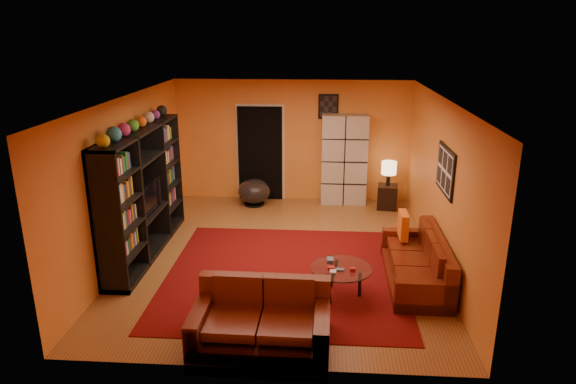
# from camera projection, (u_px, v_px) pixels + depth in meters

# --- Properties ---
(floor) EXTENTS (6.00, 6.00, 0.00)m
(floor) POSITION_uv_depth(u_px,v_px,m) (282.00, 255.00, 8.57)
(floor) COLOR brown
(floor) RESTS_ON ground
(ceiling) EXTENTS (6.00, 6.00, 0.00)m
(ceiling) POSITION_uv_depth(u_px,v_px,m) (281.00, 99.00, 7.78)
(ceiling) COLOR white
(ceiling) RESTS_ON wall_back
(wall_back) EXTENTS (6.00, 0.00, 6.00)m
(wall_back) POSITION_uv_depth(u_px,v_px,m) (293.00, 141.00, 11.02)
(wall_back) COLOR orange
(wall_back) RESTS_ON floor
(wall_front) EXTENTS (6.00, 0.00, 6.00)m
(wall_front) POSITION_uv_depth(u_px,v_px,m) (259.00, 263.00, 5.33)
(wall_front) COLOR orange
(wall_front) RESTS_ON floor
(wall_left) EXTENTS (0.00, 6.00, 6.00)m
(wall_left) POSITION_uv_depth(u_px,v_px,m) (128.00, 178.00, 8.34)
(wall_left) COLOR orange
(wall_left) RESTS_ON floor
(wall_right) EXTENTS (0.00, 6.00, 6.00)m
(wall_right) POSITION_uv_depth(u_px,v_px,m) (441.00, 184.00, 8.01)
(wall_right) COLOR orange
(wall_right) RESTS_ON floor
(rug) EXTENTS (3.60, 3.60, 0.01)m
(rug) POSITION_uv_depth(u_px,v_px,m) (285.00, 274.00, 7.90)
(rug) COLOR #54090B
(rug) RESTS_ON floor
(doorway) EXTENTS (0.95, 0.10, 2.04)m
(doorway) POSITION_uv_depth(u_px,v_px,m) (260.00, 154.00, 11.12)
(doorway) COLOR black
(doorway) RESTS_ON floor
(wall_art_right) EXTENTS (0.03, 1.00, 0.70)m
(wall_art_right) POSITION_uv_depth(u_px,v_px,m) (446.00, 170.00, 7.64)
(wall_art_right) COLOR black
(wall_art_right) RESTS_ON wall_right
(wall_art_back) EXTENTS (0.42, 0.03, 0.52)m
(wall_art_back) POSITION_uv_depth(u_px,v_px,m) (328.00, 107.00, 10.73)
(wall_art_back) COLOR black
(wall_art_back) RESTS_ON wall_back
(entertainment_unit) EXTENTS (0.45, 3.00, 2.10)m
(entertainment_unit) POSITION_uv_depth(u_px,v_px,m) (143.00, 193.00, 8.40)
(entertainment_unit) COLOR black
(entertainment_unit) RESTS_ON floor
(tv) EXTENTS (0.90, 0.12, 0.52)m
(tv) POSITION_uv_depth(u_px,v_px,m) (146.00, 198.00, 8.36)
(tv) COLOR black
(tv) RESTS_ON entertainment_unit
(sofa) EXTENTS (0.85, 2.00, 0.85)m
(sofa) POSITION_uv_depth(u_px,v_px,m) (421.00, 263.00, 7.61)
(sofa) COLOR #52160B
(sofa) RESTS_ON rug
(loveseat) EXTENTS (1.65, 1.01, 0.85)m
(loveseat) POSITION_uv_depth(u_px,v_px,m) (262.00, 318.00, 6.20)
(loveseat) COLOR #52160B
(loveseat) RESTS_ON rug
(throw_pillow) EXTENTS (0.12, 0.42, 0.42)m
(throw_pillow) POSITION_uv_depth(u_px,v_px,m) (403.00, 225.00, 8.16)
(throw_pillow) COLOR orange
(throw_pillow) RESTS_ON sofa
(coffee_table) EXTENTS (0.86, 0.86, 0.43)m
(coffee_table) POSITION_uv_depth(u_px,v_px,m) (341.00, 271.00, 7.15)
(coffee_table) COLOR silver
(coffee_table) RESTS_ON floor
(storage_cabinet) EXTENTS (0.96, 0.44, 1.91)m
(storage_cabinet) POSITION_uv_depth(u_px,v_px,m) (344.00, 160.00, 10.87)
(storage_cabinet) COLOR beige
(storage_cabinet) RESTS_ON floor
(bowl_chair) EXTENTS (0.69, 0.69, 0.56)m
(bowl_chair) POSITION_uv_depth(u_px,v_px,m) (254.00, 192.00, 10.91)
(bowl_chair) COLOR black
(bowl_chair) RESTS_ON floor
(side_table) EXTENTS (0.45, 0.45, 0.50)m
(side_table) POSITION_uv_depth(u_px,v_px,m) (387.00, 197.00, 10.72)
(side_table) COLOR black
(side_table) RESTS_ON floor
(table_lamp) EXTENTS (0.31, 0.31, 0.51)m
(table_lamp) POSITION_uv_depth(u_px,v_px,m) (389.00, 169.00, 10.54)
(table_lamp) COLOR black
(table_lamp) RESTS_ON side_table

